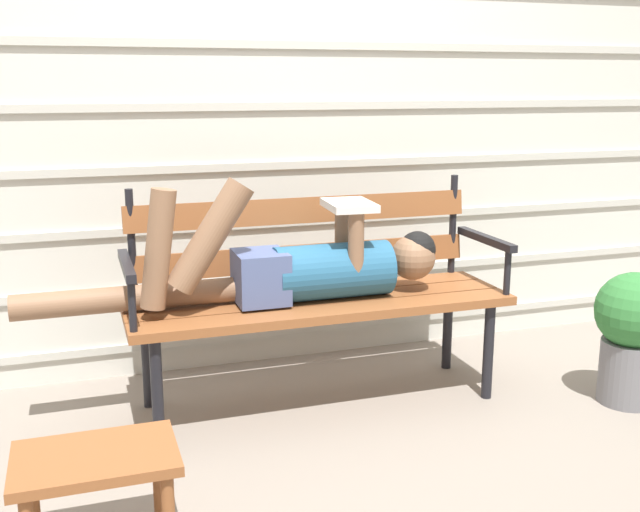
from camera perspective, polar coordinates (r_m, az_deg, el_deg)
ground_plane at (r=3.16m, az=0.56°, el=-11.61°), size 12.00×12.00×0.00m
house_siding at (r=3.53m, az=-3.03°, el=9.09°), size 5.32×0.08×2.15m
park_bench at (r=3.14m, az=-0.40°, el=-2.12°), size 1.57×0.48×0.91m
reclining_person at (r=3.01m, az=-2.02°, el=-0.76°), size 1.69×0.26×0.52m
footstool at (r=2.25m, az=-16.56°, el=-15.47°), size 0.44×0.30×0.33m
potted_plant at (r=3.38m, az=22.56°, el=-5.24°), size 0.32×0.32×0.56m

